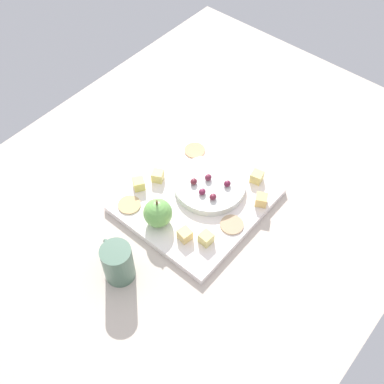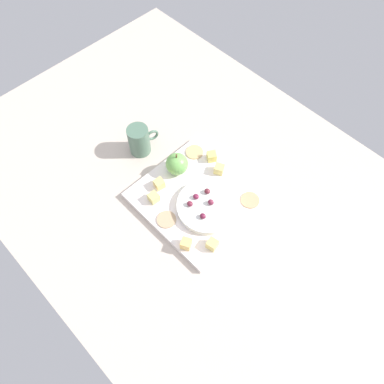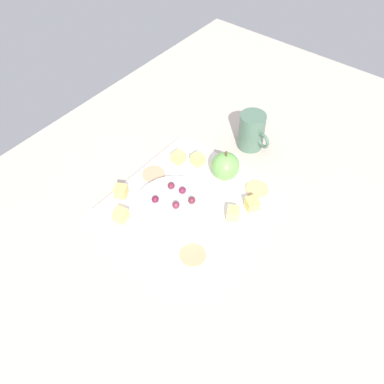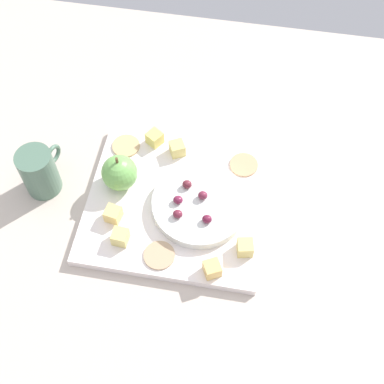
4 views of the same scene
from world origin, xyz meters
The scene contains 20 objects.
table centered at (0.00, 0.00, 1.93)cm, with size 144.28×99.08×3.86cm, color #C1B2A2.
platter centered at (4.41, -2.23, 4.75)cm, with size 32.30×29.76×1.78cm, color white.
serving_dish centered at (8.77, -2.72, 6.61)cm, with size 17.19×17.19×1.95cm, color silver.
apple_whole centered at (-6.43, 0.15, 8.94)cm, with size 6.60×6.60×6.60cm, color #6EB153.
apple_stem centered at (-6.43, 0.15, 12.84)cm, with size 0.50×0.50×1.20cm, color brown.
cheese_cube_0 centered at (-5.93, -7.53, 6.96)cm, with size 2.65×2.65×2.65cm, color #F3CB72.
cheese_cube_1 centered at (-3.62, -11.67, 6.96)cm, with size 2.65×2.65×2.65cm, color #E0CD71.
cheese_cube_2 centered at (17.81, -10.03, 6.96)cm, with size 2.65×2.65×2.65cm, color #E3CC6F.
cheese_cube_3 centered at (2.57, 8.55, 6.96)cm, with size 2.65×2.65×2.65cm, color #E1CC70.
cheese_cube_4 centered at (-2.20, 10.25, 6.96)cm, with size 2.65×2.65×2.65cm, color #E4D166.
cheese_cube_5 centered at (12.87, -14.84, 6.96)cm, with size 2.65×2.65×2.65cm, color #F1C369.
cracker_0 centered at (15.56, 7.72, 5.84)cm, with size 5.38×5.38×0.40cm, color tan.
cracker_1 centered at (3.53, -13.44, 5.84)cm, with size 5.38×5.38×0.40cm, color tan.
cracker_2 centered at (-7.55, 8.27, 5.84)cm, with size 5.38×5.38×0.40cm, color tan.
grape_0 centered at (4.98, -3.44, 8.28)cm, with size 1.71×1.54×1.39cm, color maroon.
grape_1 centered at (9.17, -1.83, 8.38)cm, with size 1.71×1.54×1.59cm, color maroon.
grape_2 centered at (6.00, 0.13, 8.35)cm, with size 1.71×1.54×1.53cm, color maroon.
grape_3 centered at (5.45, -6.27, 8.28)cm, with size 1.71×1.54×1.39cm, color maroon.
grape_4 centered at (10.65, -6.42, 8.30)cm, with size 1.71×1.54×1.44cm, color maroon.
cup centered at (-20.93, -2.04, 8.67)cm, with size 6.52×9.54×9.62cm.
Camera 3 is at (51.72, 35.89, 76.72)cm, focal length 39.02 mm.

